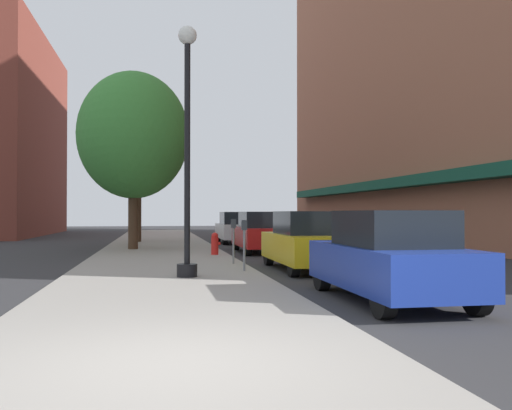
% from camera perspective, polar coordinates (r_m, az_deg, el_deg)
% --- Properties ---
extents(ground_plane, '(90.00, 90.00, 0.00)m').
position_cam_1_polar(ground_plane, '(24.07, -0.09, -4.65)').
color(ground_plane, '#2D2D30').
extents(sidewalk_slab, '(4.80, 50.00, 0.12)m').
position_cam_1_polar(sidewalk_slab, '(24.69, -9.70, -4.40)').
color(sidewalk_slab, gray).
rests_on(sidewalk_slab, ground).
extents(building_right_brick, '(6.80, 40.00, 23.52)m').
position_cam_1_polar(building_right_brick, '(33.12, 18.56, 17.04)').
color(building_right_brick, '#9E6047').
rests_on(building_right_brick, ground).
extents(building_far_background, '(6.80, 18.00, 14.23)m').
position_cam_1_polar(building_far_background, '(44.34, -24.34, 6.38)').
color(building_far_background, brown).
rests_on(building_far_background, ground).
extents(lamppost, '(0.48, 0.48, 5.90)m').
position_cam_1_polar(lamppost, '(13.28, -7.02, 6.06)').
color(lamppost, black).
rests_on(lamppost, sidewalk_slab).
extents(fire_hydrant, '(0.33, 0.26, 0.79)m').
position_cam_1_polar(fire_hydrant, '(20.06, -4.22, -3.93)').
color(fire_hydrant, red).
rests_on(fire_hydrant, sidewalk_slab).
extents(parking_meter_near, '(0.14, 0.09, 1.31)m').
position_cam_1_polar(parking_meter_near, '(16.46, -2.31, -3.13)').
color(parking_meter_near, slate).
rests_on(parking_meter_near, sidewalk_slab).
extents(parking_meter_far, '(0.14, 0.09, 1.31)m').
position_cam_1_polar(parking_meter_far, '(14.44, -1.20, -3.45)').
color(parking_meter_far, slate).
rests_on(parking_meter_far, sidewalk_slab).
extents(tree_near, '(4.11, 4.11, 7.39)m').
position_cam_1_polar(tree_near, '(29.76, -11.98, 6.00)').
color(tree_near, '#422D1E').
rests_on(tree_near, sidewalk_slab).
extents(tree_mid, '(4.57, 4.57, 7.34)m').
position_cam_1_polar(tree_mid, '(23.84, -12.40, 6.94)').
color(tree_mid, '#422D1E').
rests_on(tree_mid, sidewalk_slab).
extents(car_blue, '(1.80, 4.30, 1.66)m').
position_cam_1_polar(car_blue, '(10.51, 13.45, -5.20)').
color(car_blue, black).
rests_on(car_blue, ground).
extents(car_yellow, '(1.80, 4.30, 1.66)m').
position_cam_1_polar(car_yellow, '(15.82, 5.25, -3.73)').
color(car_yellow, black).
rests_on(car_yellow, ground).
extents(car_red, '(1.80, 4.30, 1.66)m').
position_cam_1_polar(car_red, '(22.72, 0.50, -2.84)').
color(car_red, black).
rests_on(car_red, ground).
extents(car_white, '(1.80, 4.30, 1.66)m').
position_cam_1_polar(car_white, '(29.74, -2.04, -2.35)').
color(car_white, black).
rests_on(car_white, ground).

